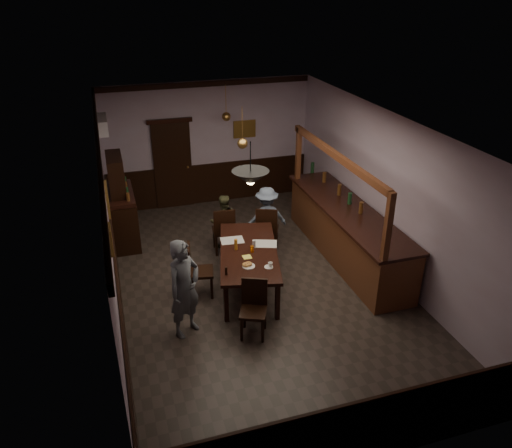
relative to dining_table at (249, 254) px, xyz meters
name	(u,v)px	position (x,y,z in m)	size (l,w,h in m)	color
room	(258,211)	(0.18, 0.01, 0.81)	(5.01, 8.01, 3.01)	#2D2621
dining_table	(249,254)	(0.00, 0.00, 0.00)	(1.49, 2.37, 0.75)	black
chair_far_left	(224,229)	(-0.13, 1.34, -0.13)	(0.48, 0.48, 1.01)	black
chair_far_right	(267,228)	(0.72, 1.13, -0.13)	(0.58, 0.58, 1.00)	black
chair_near	(254,305)	(-0.30, -1.29, -0.17)	(0.54, 0.54, 0.94)	black
chair_side	(196,268)	(-0.95, 0.02, -0.15)	(0.50, 0.50, 0.98)	black
person_standing	(184,288)	(-1.32, -0.97, 0.14)	(0.60, 0.39, 1.64)	#575C64
person_seated_left	(223,221)	(-0.07, 1.61, -0.11)	(0.56, 0.44, 1.16)	brown
person_seated_right	(267,217)	(0.80, 1.40, -0.03)	(0.84, 0.48, 1.30)	slate
newspaper_left	(232,240)	(-0.19, 0.44, 0.07)	(0.42, 0.30, 0.01)	silver
newspaper_right	(265,244)	(0.36, 0.14, 0.07)	(0.42, 0.30, 0.01)	silver
napkin	(247,257)	(-0.09, -0.22, 0.07)	(0.15, 0.15, 0.00)	#F7F05B
saucer	(269,267)	(0.16, -0.65, 0.07)	(0.15, 0.15, 0.01)	white
coffee_cup	(270,264)	(0.19, -0.65, 0.11)	(0.08, 0.08, 0.07)	white
pastry_plate	(249,266)	(-0.16, -0.53, 0.07)	(0.22, 0.22, 0.01)	white
pastry_ring_a	(246,265)	(-0.20, -0.51, 0.10)	(0.13, 0.13, 0.04)	#C68C47
pastry_ring_b	(248,264)	(-0.15, -0.50, 0.10)	(0.13, 0.13, 0.04)	#C68C47
soda_can	(252,249)	(0.04, -0.07, 0.12)	(0.07, 0.07, 0.12)	orange
beer_glass	(236,245)	(-0.21, 0.10, 0.16)	(0.06, 0.06, 0.20)	#BF721E
water_glass	(254,244)	(0.12, 0.07, 0.14)	(0.06, 0.06, 0.15)	silver
pepper_mill	(226,271)	(-0.58, -0.66, 0.13)	(0.04, 0.04, 0.14)	black
sideboard	(122,208)	(-2.03, 2.51, 0.08)	(0.52, 1.44, 1.91)	black
bar_counter	(347,231)	(2.17, 0.47, -0.11)	(0.93, 4.02, 2.25)	#4D2414
door_back	(173,166)	(-0.72, 3.96, 0.36)	(0.90, 0.06, 2.10)	black
ac_unit	(102,125)	(-2.20, 2.91, 1.76)	(0.20, 0.85, 0.30)	white
picture_left_small	(111,239)	(-2.28, -1.59, 1.46)	(0.04, 0.28, 0.36)	olive
picture_left_large	(107,199)	(-2.28, 0.81, 1.01)	(0.04, 0.62, 0.48)	olive
picture_back	(245,129)	(1.08, 3.97, 1.11)	(0.55, 0.04, 0.42)	olive
pendant_iron	(251,178)	(-0.19, -0.78, 1.75)	(0.56, 0.56, 0.67)	black
pendant_brass_mid	(242,144)	(0.28, 1.32, 1.61)	(0.20, 0.20, 0.81)	#BF8C3F
pendant_brass_far	(226,117)	(0.48, 3.35, 1.61)	(0.20, 0.20, 0.81)	#BF8C3F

